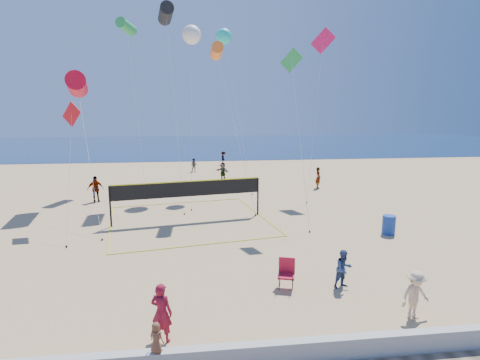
{
  "coord_description": "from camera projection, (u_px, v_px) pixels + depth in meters",
  "views": [
    {
      "loc": [
        -0.74,
        -11.58,
        6.51
      ],
      "look_at": [
        0.92,
        2.0,
        3.97
      ],
      "focal_mm": 28.0,
      "sensor_mm": 36.0,
      "label": 1
    }
  ],
  "objects": [
    {
      "name": "far_person_0",
      "position": [
        95.0,
        189.0,
        26.97
      ],
      "size": [
        1.2,
        0.87,
        1.89
      ],
      "primitive_type": "imported",
      "rotation": [
        0.0,
        0.0,
        0.41
      ],
      "color": "gray",
      "rests_on": "ground"
    },
    {
      "name": "bystander_b",
      "position": [
        415.0,
        295.0,
        11.77
      ],
      "size": [
        1.12,
        0.79,
        1.58
      ],
      "primitive_type": "imported",
      "rotation": [
        0.0,
        0.0,
        0.21
      ],
      "color": "#D4B28D",
      "rests_on": "ground"
    },
    {
      "name": "far_person_4",
      "position": [
        223.0,
        158.0,
        45.61
      ],
      "size": [
        0.72,
        1.09,
        1.59
      ],
      "primitive_type": "imported",
      "rotation": [
        0.0,
        0.0,
        1.7
      ],
      "color": "gray",
      "rests_on": "ground"
    },
    {
      "name": "ocean",
      "position": [
        198.0,
        144.0,
        73.08
      ],
      "size": [
        140.0,
        50.0,
        0.03
      ],
      "primitive_type": "cube",
      "color": "navy",
      "rests_on": "ground"
    },
    {
      "name": "seawall",
      "position": [
        228.0,
        356.0,
        9.6
      ],
      "size": [
        32.0,
        0.3,
        0.6
      ],
      "primitive_type": "cube",
      "color": "#ABABA6",
      "rests_on": "ground"
    },
    {
      "name": "kite_7",
      "position": [
        224.0,
        37.0,
        29.85
      ],
      "size": [
        2.66,
        3.85,
        12.97
      ],
      "rotation": [
        0.0,
        0.0,
        -0.17
      ],
      "color": "#1FD0CB",
      "rests_on": "ground"
    },
    {
      "name": "kite_0",
      "position": [
        77.0,
        85.0,
        25.42
      ],
      "size": [
        4.08,
        10.13,
        9.09
      ],
      "rotation": [
        0.0,
        0.0,
        0.23
      ],
      "color": "red",
      "rests_on": "ground"
    },
    {
      "name": "far_person_1",
      "position": [
        223.0,
        171.0,
        35.28
      ],
      "size": [
        1.43,
        1.54,
        1.72
      ],
      "primitive_type": "imported",
      "rotation": [
        0.0,
        0.0,
        -0.85
      ],
      "color": "gray",
      "rests_on": "ground"
    },
    {
      "name": "bystander_a",
      "position": [
        344.0,
        269.0,
        13.88
      ],
      "size": [
        0.83,
        0.73,
        1.45
      ],
      "primitive_type": "imported",
      "rotation": [
        0.0,
        0.0,
        0.29
      ],
      "color": "navy",
      "rests_on": "ground"
    },
    {
      "name": "kite_5",
      "position": [
        322.0,
        48.0,
        28.27
      ],
      "size": [
        2.85,
        4.23,
        12.69
      ],
      "rotation": [
        0.0,
        0.0,
        -0.41
      ],
      "color": "#D1165A",
      "rests_on": "ground"
    },
    {
      "name": "kite_4",
      "position": [
        293.0,
        73.0,
        20.81
      ],
      "size": [
        1.23,
        2.83,
        9.95
      ],
      "rotation": [
        0.0,
        0.0,
        -0.43
      ],
      "color": "green",
      "rests_on": "ground"
    },
    {
      "name": "volleyball_net",
      "position": [
        188.0,
        193.0,
        22.26
      ],
      "size": [
        10.44,
        10.32,
        2.42
      ],
      "rotation": [
        0.0,
        0.0,
        0.17
      ],
      "color": "black",
      "rests_on": "ground"
    },
    {
      "name": "kite_1",
      "position": [
        166.0,
        14.0,
        27.33
      ],
      "size": [
        1.86,
        7.58,
        14.15
      ],
      "rotation": [
        0.0,
        0.0,
        0.17
      ],
      "color": "black",
      "rests_on": "ground"
    },
    {
      "name": "woman",
      "position": [
        162.0,
        313.0,
        10.59
      ],
      "size": [
        0.75,
        0.63,
        1.76
      ],
      "primitive_type": "imported",
      "rotation": [
        0.0,
        0.0,
        2.75
      ],
      "color": "maroon",
      "rests_on": "ground"
    },
    {
      "name": "kite_2",
      "position": [
        217.0,
        51.0,
        24.01
      ],
      "size": [
        2.61,
        3.61,
        10.77
      ],
      "rotation": [
        0.0,
        0.0,
        0.02
      ],
      "color": "orange",
      "rests_on": "ground"
    },
    {
      "name": "camp_chair",
      "position": [
        287.0,
        271.0,
        13.89
      ],
      "size": [
        0.74,
        0.86,
        1.24
      ],
      "rotation": [
        0.0,
        0.0,
        -0.31
      ],
      "color": "#A9132A",
      "rests_on": "ground"
    },
    {
      "name": "ground",
      "position": [
        220.0,
        307.0,
        12.58
      ],
      "size": [
        120.0,
        120.0,
        0.0
      ],
      "primitive_type": "plane",
      "color": "tan",
      "rests_on": "ground"
    },
    {
      "name": "kite_3",
      "position": [
        71.0,
        121.0,
        20.95
      ],
      "size": [
        1.29,
        4.86,
        7.04
      ],
      "rotation": [
        0.0,
        0.0,
        -0.38
      ],
      "color": "red",
      "rests_on": "ground"
    },
    {
      "name": "far_person_2",
      "position": [
        318.0,
        178.0,
        31.75
      ],
      "size": [
        0.45,
        0.67,
        1.8
      ],
      "primitive_type": "imported",
      "rotation": [
        0.0,
        0.0,
        1.54
      ],
      "color": "gray",
      "rests_on": "ground"
    },
    {
      "name": "kite_8",
      "position": [
        126.0,
        27.0,
        31.2
      ],
      "size": [
        2.62,
        7.3,
        14.01
      ],
      "rotation": [
        0.0,
        0.0,
        -0.31
      ],
      "color": "green",
      "rests_on": "ground"
    },
    {
      "name": "toddler",
      "position": [
        156.0,
        338.0,
        9.23
      ],
      "size": [
        0.46,
        0.41,
        0.79
      ],
      "primitive_type": "imported",
      "rotation": [
        0.0,
        0.0,
        2.61
      ],
      "color": "brown",
      "rests_on": "seawall"
    },
    {
      "name": "far_person_3",
      "position": [
        194.0,
        165.0,
        40.21
      ],
      "size": [
        0.77,
        0.63,
        1.45
      ],
      "primitive_type": "imported",
      "rotation": [
        0.0,
        0.0,
        -0.12
      ],
      "color": "gray",
      "rests_on": "ground"
    },
    {
      "name": "kite_6",
      "position": [
        192.0,
        35.0,
        29.22
      ],
      "size": [
        1.93,
        7.84,
        13.08
      ],
      "rotation": [
        0.0,
        0.0,
        0.43
      ],
      "color": "white",
      "rests_on": "ground"
    },
    {
      "name": "trash_barrel",
      "position": [
        389.0,
        225.0,
        19.96
      ],
      "size": [
        0.78,
        0.78,
        1.02
      ],
      "primitive_type": "cylinder",
      "rotation": [
        0.0,
        0.0,
        -0.17
      ],
      "color": "navy",
      "rests_on": "ground"
    }
  ]
}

